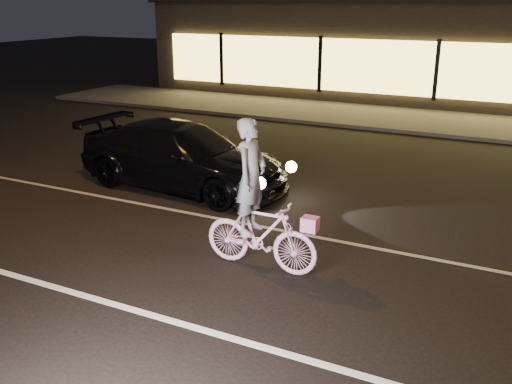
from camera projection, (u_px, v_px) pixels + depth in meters
The scene contains 7 objects.
ground at pixel (251, 280), 8.65m from camera, with size 90.00×90.00×0.00m, color black.
lane_stripe_near at pixel (199, 329), 7.38m from camera, with size 60.00×0.12×0.01m, color silver.
lane_stripe_far at pixel (301, 234), 10.34m from camera, with size 60.00×0.10×0.01m, color gray.
sidewalk at pixel (423, 121), 19.64m from camera, with size 30.00×4.00×0.12m, color #383533.
storefront at pixel (455, 47), 24.02m from camera, with size 25.40×8.42×4.20m.
cyclist at pixel (258, 217), 8.81m from camera, with size 1.90×0.66×2.40m.
sedan at pixel (182, 156), 12.72m from camera, with size 5.12×2.37×1.45m.
Camera 1 is at (3.54, -6.90, 4.05)m, focal length 40.00 mm.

